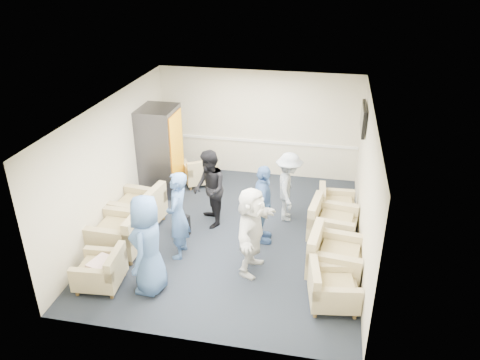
% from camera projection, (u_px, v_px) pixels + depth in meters
% --- Properties ---
extents(floor, '(6.00, 6.00, 0.00)m').
position_uv_depth(floor, '(234.00, 234.00, 9.64)').
color(floor, black).
rests_on(floor, ground).
extents(ceiling, '(6.00, 6.00, 0.00)m').
position_uv_depth(ceiling, '(233.00, 107.00, 8.45)').
color(ceiling, white).
rests_on(ceiling, back_wall).
extents(back_wall, '(5.00, 0.02, 2.70)m').
position_uv_depth(back_wall, '(258.00, 124.00, 11.68)').
color(back_wall, beige).
rests_on(back_wall, floor).
extents(front_wall, '(5.00, 0.02, 2.70)m').
position_uv_depth(front_wall, '(187.00, 267.00, 6.40)').
color(front_wall, beige).
rests_on(front_wall, floor).
extents(left_wall, '(0.02, 6.00, 2.70)m').
position_uv_depth(left_wall, '(113.00, 164.00, 9.49)').
color(left_wall, beige).
rests_on(left_wall, floor).
extents(right_wall, '(0.02, 6.00, 2.70)m').
position_uv_depth(right_wall, '(366.00, 186.00, 8.60)').
color(right_wall, beige).
rests_on(right_wall, floor).
extents(chair_rail, '(4.98, 0.04, 0.06)m').
position_uv_depth(chair_rail, '(258.00, 141.00, 11.87)').
color(chair_rail, white).
rests_on(chair_rail, back_wall).
extents(tv, '(0.10, 1.00, 0.58)m').
position_uv_depth(tv, '(363.00, 119.00, 9.89)').
color(tv, black).
rests_on(tv, right_wall).
extents(armchair_left_near, '(0.81, 0.81, 0.60)m').
position_uv_depth(armchair_left_near, '(102.00, 271.00, 8.02)').
color(armchair_left_near, tan).
rests_on(armchair_left_near, floor).
extents(armchair_left_mid, '(0.97, 0.97, 0.76)m').
position_uv_depth(armchair_left_mid, '(122.00, 234.00, 8.92)').
color(armchair_left_mid, tan).
rests_on(armchair_left_mid, floor).
extents(armchair_left_far, '(1.06, 1.06, 0.76)m').
position_uv_depth(armchair_left_far, '(140.00, 210.00, 9.75)').
color(armchair_left_far, tan).
rests_on(armchair_left_far, floor).
extents(armchair_right_near, '(0.88, 0.88, 0.62)m').
position_uv_depth(armchair_right_near, '(330.00, 289.00, 7.58)').
color(armchair_right_near, tan).
rests_on(armchair_right_near, floor).
extents(armchair_right_midnear, '(1.03, 1.03, 0.74)m').
position_uv_depth(armchair_right_midnear, '(332.00, 258.00, 8.26)').
color(armchair_right_midnear, tan).
rests_on(armchair_right_midnear, floor).
extents(armchair_right_midfar, '(1.00, 1.00, 0.71)m').
position_uv_depth(armchair_right_midfar, '(330.00, 224.00, 9.31)').
color(armchair_right_midfar, tan).
rests_on(armchair_right_midfar, floor).
extents(armchair_right_far, '(0.81, 0.81, 0.62)m').
position_uv_depth(armchair_right_far, '(334.00, 207.00, 10.02)').
color(armchair_right_far, tan).
rests_on(armchair_right_far, floor).
extents(armchair_corner, '(1.04, 1.04, 0.61)m').
position_uv_depth(armchair_corner, '(200.00, 173.00, 11.58)').
color(armchair_corner, tan).
rests_on(armchair_corner, floor).
extents(vending_machine, '(0.84, 0.98, 2.07)m').
position_uv_depth(vending_machine, '(160.00, 150.00, 10.95)').
color(vending_machine, '#45444B').
rests_on(vending_machine, floor).
extents(backpack, '(0.36, 0.30, 0.53)m').
position_uv_depth(backpack, '(181.00, 223.00, 9.49)').
color(backpack, black).
rests_on(backpack, floor).
extents(pillow, '(0.42, 0.49, 0.12)m').
position_uv_depth(pillow, '(101.00, 264.00, 7.95)').
color(pillow, white).
rests_on(pillow, armchair_left_near).
extents(person_front_left, '(0.59, 0.89, 1.78)m').
position_uv_depth(person_front_left, '(148.00, 245.00, 7.70)').
color(person_front_left, '#41649D').
rests_on(person_front_left, floor).
extents(person_mid_left, '(0.45, 0.65, 1.72)m').
position_uv_depth(person_mid_left, '(178.00, 215.00, 8.60)').
color(person_mid_left, '#41649D').
rests_on(person_mid_left, floor).
extents(person_back_left, '(0.91, 1.00, 1.66)m').
position_uv_depth(person_back_left, '(209.00, 189.00, 9.62)').
color(person_back_left, black).
rests_on(person_back_left, floor).
extents(person_back_right, '(0.67, 1.04, 1.53)m').
position_uv_depth(person_back_right, '(288.00, 187.00, 9.85)').
color(person_back_right, beige).
rests_on(person_back_right, floor).
extents(person_mid_right, '(0.52, 1.00, 1.63)m').
position_uv_depth(person_mid_right, '(263.00, 205.00, 9.06)').
color(person_mid_right, '#41649D').
rests_on(person_mid_right, floor).
extents(person_front_right, '(0.70, 1.59, 1.65)m').
position_uv_depth(person_front_right, '(251.00, 231.00, 8.19)').
color(person_front_right, white).
rests_on(person_front_right, floor).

